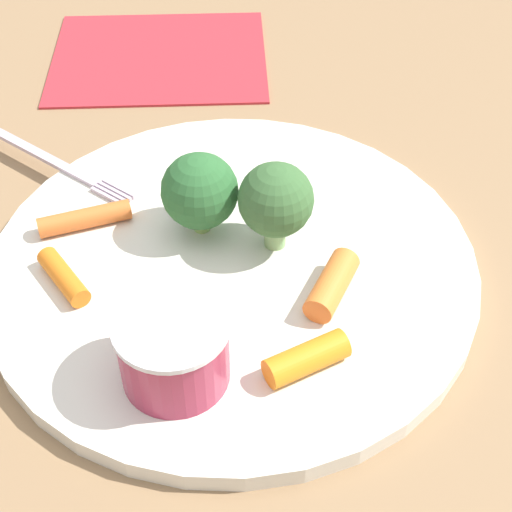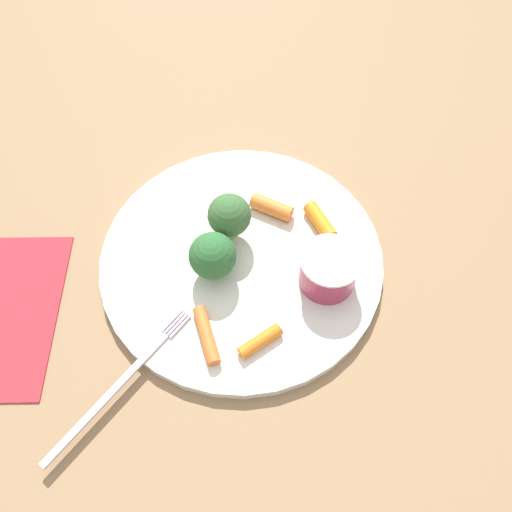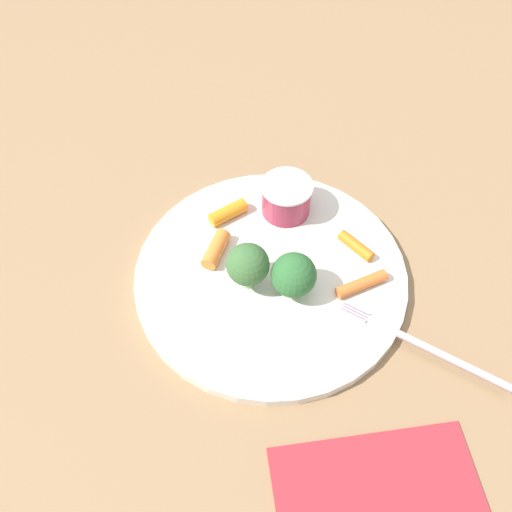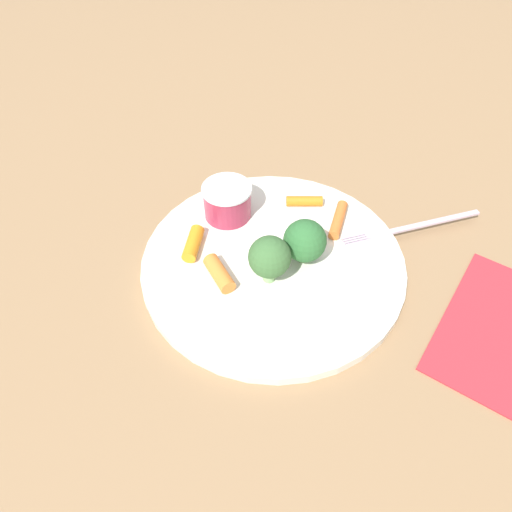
{
  "view_description": "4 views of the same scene",
  "coord_description": "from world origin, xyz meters",
  "px_view_note": "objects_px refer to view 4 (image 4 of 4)",
  "views": [
    {
      "loc": [
        -0.13,
        -0.3,
        0.33
      ],
      "look_at": [
        0.01,
        -0.01,
        0.02
      ],
      "focal_mm": 53.93,
      "sensor_mm": 36.0,
      "label": 1
    },
    {
      "loc": [
        -0.25,
        0.1,
        0.45
      ],
      "look_at": [
        -0.01,
        -0.01,
        0.03
      ],
      "focal_mm": 35.91,
      "sensor_mm": 36.0,
      "label": 2
    },
    {
      "loc": [
        0.2,
        0.29,
        0.51
      ],
      "look_at": [
        0.01,
        -0.02,
        0.03
      ],
      "focal_mm": 40.9,
      "sensor_mm": 36.0,
      "label": 3
    },
    {
      "loc": [
        0.35,
        0.05,
        0.41
      ],
      "look_at": [
        0.01,
        -0.02,
        0.02
      ],
      "focal_mm": 34.24,
      "sensor_mm": 36.0,
      "label": 4
    }
  ],
  "objects_px": {
    "sauce_cup": "(227,201)",
    "carrot_stick_1": "(304,201)",
    "carrot_stick_3": "(193,243)",
    "broccoli_floret_0": "(305,241)",
    "broccoli_floret_1": "(269,258)",
    "carrot_stick_0": "(338,220)",
    "plate": "(273,263)",
    "fork": "(410,227)",
    "carrot_stick_2": "(219,273)"
  },
  "relations": [
    {
      "from": "sauce_cup",
      "to": "carrot_stick_1",
      "type": "xyz_separation_m",
      "value": [
        -0.03,
        0.09,
        -0.01
      ]
    },
    {
      "from": "carrot_stick_0",
      "to": "carrot_stick_3",
      "type": "distance_m",
      "value": 0.17
    },
    {
      "from": "broccoli_floret_1",
      "to": "carrot_stick_0",
      "type": "xyz_separation_m",
      "value": [
        -0.1,
        0.07,
        -0.03
      ]
    },
    {
      "from": "plate",
      "to": "fork",
      "type": "bearing_deg",
      "value": 117.43
    },
    {
      "from": "sauce_cup",
      "to": "carrot_stick_2",
      "type": "height_order",
      "value": "sauce_cup"
    },
    {
      "from": "sauce_cup",
      "to": "carrot_stick_1",
      "type": "distance_m",
      "value": 0.09
    },
    {
      "from": "broccoli_floret_0",
      "to": "fork",
      "type": "height_order",
      "value": "broccoli_floret_0"
    },
    {
      "from": "carrot_stick_0",
      "to": "carrot_stick_2",
      "type": "bearing_deg",
      "value": -47.53
    },
    {
      "from": "plate",
      "to": "broccoli_floret_1",
      "type": "relative_size",
      "value": 5.09
    },
    {
      "from": "sauce_cup",
      "to": "broccoli_floret_0",
      "type": "bearing_deg",
      "value": 60.16
    },
    {
      "from": "plate",
      "to": "carrot_stick_0",
      "type": "height_order",
      "value": "carrot_stick_0"
    },
    {
      "from": "plate",
      "to": "broccoli_floret_1",
      "type": "xyz_separation_m",
      "value": [
        0.03,
        -0.0,
        0.04
      ]
    },
    {
      "from": "carrot_stick_2",
      "to": "carrot_stick_3",
      "type": "distance_m",
      "value": 0.05
    },
    {
      "from": "carrot_stick_3",
      "to": "broccoli_floret_0",
      "type": "bearing_deg",
      "value": 92.46
    },
    {
      "from": "plate",
      "to": "carrot_stick_0",
      "type": "distance_m",
      "value": 0.1
    },
    {
      "from": "broccoli_floret_1",
      "to": "carrot_stick_1",
      "type": "distance_m",
      "value": 0.13
    },
    {
      "from": "sauce_cup",
      "to": "carrot_stick_1",
      "type": "height_order",
      "value": "sauce_cup"
    },
    {
      "from": "plate",
      "to": "broccoli_floret_0",
      "type": "relative_size",
      "value": 5.46
    },
    {
      "from": "broccoli_floret_1",
      "to": "carrot_stick_3",
      "type": "distance_m",
      "value": 0.1
    },
    {
      "from": "carrot_stick_1",
      "to": "carrot_stick_3",
      "type": "relative_size",
      "value": 0.98
    },
    {
      "from": "plate",
      "to": "broccoli_floret_0",
      "type": "bearing_deg",
      "value": 100.59
    },
    {
      "from": "sauce_cup",
      "to": "broccoli_floret_0",
      "type": "xyz_separation_m",
      "value": [
        0.06,
        0.1,
        0.01
      ]
    },
    {
      "from": "broccoli_floret_1",
      "to": "fork",
      "type": "xyz_separation_m",
      "value": [
        -0.1,
        0.15,
        -0.03
      ]
    },
    {
      "from": "carrot_stick_1",
      "to": "carrot_stick_2",
      "type": "xyz_separation_m",
      "value": [
        0.13,
        -0.07,
        0.0
      ]
    },
    {
      "from": "carrot_stick_0",
      "to": "carrot_stick_1",
      "type": "bearing_deg",
      "value": -120.78
    },
    {
      "from": "fork",
      "to": "carrot_stick_3",
      "type": "bearing_deg",
      "value": -72.26
    },
    {
      "from": "carrot_stick_0",
      "to": "carrot_stick_3",
      "type": "xyz_separation_m",
      "value": [
        0.07,
        -0.15,
        0.0
      ]
    },
    {
      "from": "carrot_stick_1",
      "to": "broccoli_floret_0",
      "type": "bearing_deg",
      "value": 6.1
    },
    {
      "from": "plate",
      "to": "broccoli_floret_1",
      "type": "height_order",
      "value": "broccoli_floret_1"
    },
    {
      "from": "broccoli_floret_1",
      "to": "carrot_stick_2",
      "type": "relative_size",
      "value": 1.25
    },
    {
      "from": "carrot_stick_1",
      "to": "carrot_stick_3",
      "type": "height_order",
      "value": "carrot_stick_3"
    },
    {
      "from": "plate",
      "to": "carrot_stick_0",
      "type": "bearing_deg",
      "value": 136.84
    },
    {
      "from": "plate",
      "to": "fork",
      "type": "height_order",
      "value": "fork"
    },
    {
      "from": "carrot_stick_0",
      "to": "fork",
      "type": "xyz_separation_m",
      "value": [
        -0.01,
        0.08,
        -0.0
      ]
    },
    {
      "from": "broccoli_floret_1",
      "to": "carrot_stick_2",
      "type": "bearing_deg",
      "value": -79.77
    },
    {
      "from": "broccoli_floret_0",
      "to": "carrot_stick_3",
      "type": "xyz_separation_m",
      "value": [
        0.01,
        -0.12,
        -0.02
      ]
    },
    {
      "from": "plate",
      "to": "fork",
      "type": "distance_m",
      "value": 0.17
    },
    {
      "from": "broccoli_floret_0",
      "to": "carrot_stick_1",
      "type": "xyz_separation_m",
      "value": [
        -0.09,
        -0.01,
        -0.02
      ]
    },
    {
      "from": "broccoli_floret_1",
      "to": "carrot_stick_1",
      "type": "relative_size",
      "value": 1.3
    },
    {
      "from": "broccoli_floret_0",
      "to": "broccoli_floret_1",
      "type": "bearing_deg",
      "value": -43.48
    },
    {
      "from": "carrot_stick_2",
      "to": "carrot_stick_1",
      "type": "bearing_deg",
      "value": 150.79
    },
    {
      "from": "plate",
      "to": "carrot_stick_3",
      "type": "distance_m",
      "value": 0.09
    },
    {
      "from": "carrot_stick_0",
      "to": "carrot_stick_2",
      "type": "relative_size",
      "value": 1.24
    },
    {
      "from": "sauce_cup",
      "to": "carrot_stick_1",
      "type": "relative_size",
      "value": 1.33
    },
    {
      "from": "fork",
      "to": "carrot_stick_1",
      "type": "bearing_deg",
      "value": -98.06
    },
    {
      "from": "sauce_cup",
      "to": "carrot_stick_0",
      "type": "relative_size",
      "value": 1.03
    },
    {
      "from": "carrot_stick_0",
      "to": "plate",
      "type": "bearing_deg",
      "value": -43.16
    },
    {
      "from": "carrot_stick_3",
      "to": "broccoli_floret_1",
      "type": "bearing_deg",
      "value": 72.25
    },
    {
      "from": "broccoli_floret_1",
      "to": "carrot_stick_3",
      "type": "bearing_deg",
      "value": -107.75
    },
    {
      "from": "carrot_stick_1",
      "to": "fork",
      "type": "relative_size",
      "value": 0.27
    }
  ]
}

